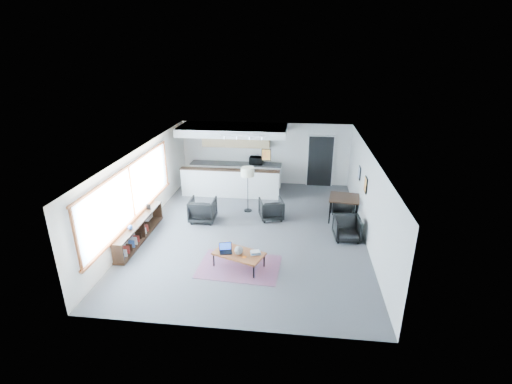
# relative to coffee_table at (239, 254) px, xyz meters

# --- Properties ---
(room) EXTENTS (7.02, 9.02, 2.62)m
(room) POSITION_rel_coffee_table_xyz_m (0.07, 2.15, 0.91)
(room) COLOR #4D4D50
(room) RESTS_ON ground
(window) EXTENTS (0.10, 5.95, 1.66)m
(window) POSITION_rel_coffee_table_xyz_m (-3.39, 1.25, 1.06)
(window) COLOR #8CBFFF
(window) RESTS_ON room
(console) EXTENTS (0.35, 3.00, 0.80)m
(console) POSITION_rel_coffee_table_xyz_m (-3.23, 1.10, -0.07)
(console) COLOR black
(console) RESTS_ON floor
(kitchenette) EXTENTS (4.20, 1.96, 2.60)m
(kitchenette) POSITION_rel_coffee_table_xyz_m (-1.12, 5.86, 0.98)
(kitchenette) COLOR white
(kitchenette) RESTS_ON floor
(doorway) EXTENTS (1.10, 0.12, 2.15)m
(doorway) POSITION_rel_coffee_table_xyz_m (2.37, 6.57, 0.68)
(doorway) COLOR black
(doorway) RESTS_ON room
(track_light) EXTENTS (1.60, 0.07, 0.15)m
(track_light) POSITION_rel_coffee_table_xyz_m (-0.52, 4.35, 2.13)
(track_light) COLOR silver
(track_light) RESTS_ON room
(wall_art_lower) EXTENTS (0.03, 0.38, 0.48)m
(wall_art_lower) POSITION_rel_coffee_table_xyz_m (3.54, 2.55, 1.16)
(wall_art_lower) COLOR black
(wall_art_lower) RESTS_ON room
(wall_art_upper) EXTENTS (0.03, 0.34, 0.44)m
(wall_art_upper) POSITION_rel_coffee_table_xyz_m (3.54, 3.85, 1.11)
(wall_art_upper) COLOR black
(wall_art_upper) RESTS_ON room
(kilim_rug) EXTENTS (2.23, 1.59, 0.01)m
(kilim_rug) POSITION_rel_coffee_table_xyz_m (0.00, 0.00, -0.39)
(kilim_rug) COLOR #63364D
(kilim_rug) RESTS_ON floor
(coffee_table) EXTENTS (1.47, 1.12, 0.43)m
(coffee_table) POSITION_rel_coffee_table_xyz_m (0.00, 0.00, 0.00)
(coffee_table) COLOR brown
(coffee_table) RESTS_ON floor
(laptop) EXTENTS (0.39, 0.35, 0.23)m
(laptop) POSITION_rel_coffee_table_xyz_m (-0.36, 0.03, 0.10)
(laptop) COLOR black
(laptop) RESTS_ON coffee_table
(ceramic_pot) EXTENTS (0.23, 0.23, 0.23)m
(ceramic_pot) POSITION_rel_coffee_table_xyz_m (0.01, -0.06, 0.15)
(ceramic_pot) COLOR gray
(ceramic_pot) RESTS_ON coffee_table
(book_stack) EXTENTS (0.32, 0.28, 0.08)m
(book_stack) POSITION_rel_coffee_table_xyz_m (0.44, 0.01, 0.07)
(book_stack) COLOR silver
(book_stack) RESTS_ON coffee_table
(coaster) EXTENTS (0.13, 0.13, 0.01)m
(coaster) POSITION_rel_coffee_table_xyz_m (0.17, -0.19, 0.04)
(coaster) COLOR #E5590C
(coaster) RESTS_ON coffee_table
(armchair_left) EXTENTS (0.86, 0.81, 0.87)m
(armchair_left) POSITION_rel_coffee_table_xyz_m (-1.65, 2.66, 0.04)
(armchair_left) COLOR black
(armchair_left) RESTS_ON floor
(armchair_right) EXTENTS (0.92, 0.89, 0.78)m
(armchair_right) POSITION_rel_coffee_table_xyz_m (0.62, 3.08, -0.01)
(armchair_right) COLOR black
(armchair_right) RESTS_ON floor
(floor_lamp) EXTENTS (0.60, 0.60, 1.63)m
(floor_lamp) POSITION_rel_coffee_table_xyz_m (-0.25, 3.61, 1.02)
(floor_lamp) COLOR black
(floor_lamp) RESTS_ON floor
(dining_table) EXTENTS (1.09, 1.09, 0.81)m
(dining_table) POSITION_rel_coffee_table_xyz_m (3.05, 3.29, 0.35)
(dining_table) COLOR black
(dining_table) RESTS_ON floor
(dining_chair_near) EXTENTS (0.70, 0.66, 0.67)m
(dining_chair_near) POSITION_rel_coffee_table_xyz_m (3.02, 1.89, -0.06)
(dining_chair_near) COLOR black
(dining_chair_near) RESTS_ON floor
(dining_chair_far) EXTENTS (0.64, 0.61, 0.65)m
(dining_chair_far) POSITION_rel_coffee_table_xyz_m (3.07, 3.76, -0.07)
(dining_chair_far) COLOR black
(dining_chair_far) RESTS_ON floor
(microwave) EXTENTS (0.58, 0.35, 0.38)m
(microwave) POSITION_rel_coffee_table_xyz_m (-0.26, 6.30, 0.73)
(microwave) COLOR black
(microwave) RESTS_ON kitchenette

